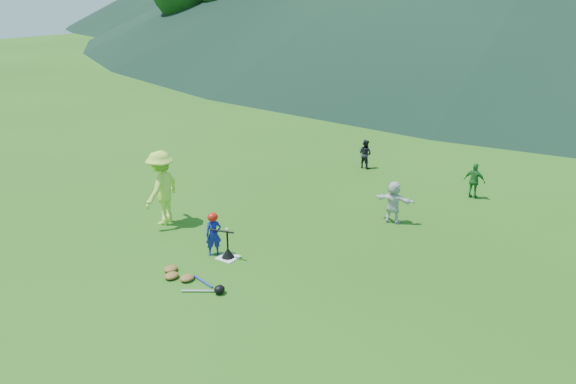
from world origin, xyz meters
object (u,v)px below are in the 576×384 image
(fielder_d, at_px, (394,202))
(batting_tee, at_px, (228,253))
(fielder_c, at_px, (474,181))
(home_plate, at_px, (228,257))
(adult_coach, at_px, (162,188))
(fielder_b, at_px, (365,154))
(batter_child, at_px, (213,234))
(equipment_pile, at_px, (187,278))

(fielder_d, relative_size, batting_tee, 1.73)
(fielder_c, height_order, batting_tee, fielder_c)
(fielder_d, xyz_separation_m, batting_tee, (-2.30, -4.15, -0.46))
(fielder_d, height_order, batting_tee, fielder_d)
(home_plate, relative_size, adult_coach, 0.22)
(adult_coach, height_order, fielder_b, adult_coach)
(fielder_b, xyz_separation_m, fielder_d, (2.86, -3.93, 0.08))
(home_plate, bearing_deg, fielder_b, 93.94)
(batter_child, distance_m, fielder_c, 8.28)
(fielder_b, height_order, equipment_pile, fielder_b)
(fielder_d, bearing_deg, home_plate, 53.60)
(fielder_c, xyz_separation_m, fielder_d, (-1.22, -3.11, 0.04))
(batter_child, relative_size, adult_coach, 0.52)
(adult_coach, bearing_deg, fielder_d, 110.84)
(fielder_b, relative_size, fielder_c, 0.94)
(home_plate, height_order, equipment_pile, equipment_pile)
(batter_child, relative_size, fielder_b, 1.03)
(adult_coach, xyz_separation_m, fielder_c, (6.30, 6.63, -0.46))
(home_plate, relative_size, fielder_c, 0.42)
(batter_child, bearing_deg, adult_coach, 108.91)
(adult_coach, relative_size, fielder_d, 1.71)
(batting_tee, relative_size, equipment_pile, 0.38)
(adult_coach, bearing_deg, batting_tee, 63.36)
(batting_tee, bearing_deg, fielder_c, 64.15)
(adult_coach, height_order, equipment_pile, adult_coach)
(batter_child, height_order, fielder_c, fielder_c)
(home_plate, bearing_deg, adult_coach, 167.26)
(fielder_b, distance_m, equipment_pile, 9.45)
(adult_coach, distance_m, batting_tee, 2.99)
(adult_coach, bearing_deg, home_plate, 63.36)
(home_plate, relative_size, batter_child, 0.43)
(home_plate, relative_size, batting_tee, 0.66)
(fielder_d, bearing_deg, fielder_c, -118.85)
(batter_child, xyz_separation_m, fielder_d, (2.69, 4.20, 0.06))
(batter_child, distance_m, batting_tee, 0.56)
(home_plate, bearing_deg, batter_child, -173.74)
(fielder_b, xyz_separation_m, batting_tee, (0.56, -8.08, -0.38))
(fielder_d, bearing_deg, batter_child, 49.90)
(batter_child, relative_size, fielder_c, 0.97)
(batting_tee, bearing_deg, batter_child, -173.74)
(batter_child, xyz_separation_m, equipment_pile, (0.35, -1.31, -0.46))
(adult_coach, xyz_separation_m, fielder_d, (5.08, 3.52, -0.42))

